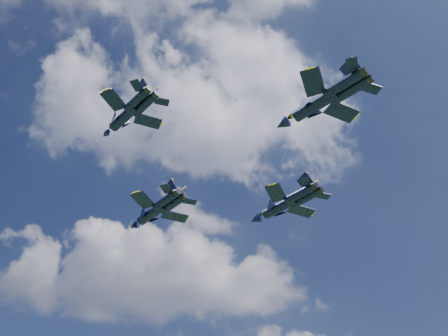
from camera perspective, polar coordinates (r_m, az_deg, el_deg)
jet_lead at (r=102.13m, az=-8.40°, el=-5.21°), size 15.41×15.83×4.25m
jet_left at (r=83.00m, az=-11.51°, el=5.59°), size 12.73×13.23×3.53m
jet_right at (r=101.08m, az=6.14°, el=-4.53°), size 16.17×15.77×4.35m
jet_slot at (r=78.57m, az=10.05°, el=6.95°), size 15.90×14.92×4.20m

